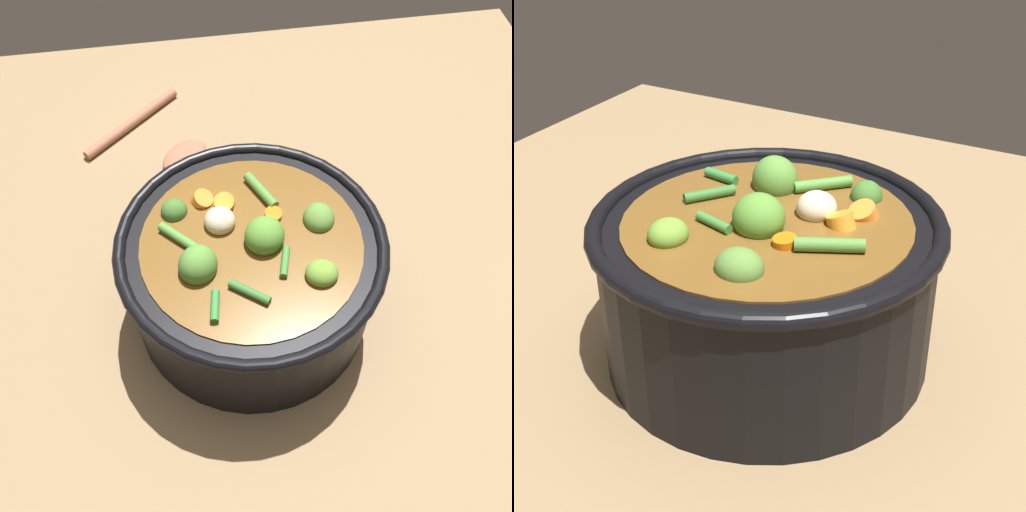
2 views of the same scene
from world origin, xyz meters
The scene contains 2 objects.
ground_plane centered at (0.00, 0.00, 0.00)m, with size 1.10×1.10×0.00m, color #8C704C.
cooking_pot centered at (0.00, 0.00, 0.07)m, with size 0.29×0.29×0.16m.
Camera 2 is at (-0.27, 0.49, 0.42)m, focal length 54.88 mm.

